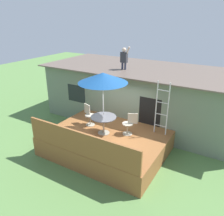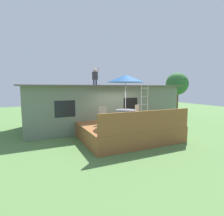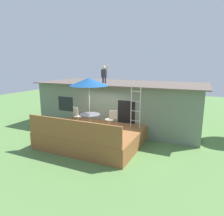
{
  "view_description": "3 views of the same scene",
  "coord_description": "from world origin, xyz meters",
  "views": [
    {
      "loc": [
        4.4,
        -7.04,
        5.33
      ],
      "look_at": [
        -0.46,
        1.11,
        1.43
      ],
      "focal_mm": 36.45,
      "sensor_mm": 36.0,
      "label": 1
    },
    {
      "loc": [
        -4.62,
        -8.15,
        2.71
      ],
      "look_at": [
        -0.36,
        1.07,
        1.53
      ],
      "focal_mm": 28.85,
      "sensor_mm": 36.0,
      "label": 2
    },
    {
      "loc": [
        4.97,
        -8.5,
        3.94
      ],
      "look_at": [
        0.5,
        1.17,
        1.67
      ],
      "focal_mm": 32.51,
      "sensor_mm": 36.0,
      "label": 3
    }
  ],
  "objects": [
    {
      "name": "ground_plane",
      "position": [
        0.0,
        0.0,
        0.0
      ],
      "size": [
        40.0,
        40.0,
        0.0
      ],
      "primitive_type": "plane",
      "color": "#567F42"
    },
    {
      "name": "house",
      "position": [
        -0.0,
        3.6,
        1.42
      ],
      "size": [
        10.5,
        4.5,
        2.84
      ],
      "color": "slate",
      "rests_on": "ground"
    },
    {
      "name": "deck",
      "position": [
        0.0,
        0.0,
        0.4
      ],
      "size": [
        4.72,
        3.75,
        0.8
      ],
      "primitive_type": "cube",
      "color": "brown",
      "rests_on": "ground"
    },
    {
      "name": "deck_railing",
      "position": [
        0.0,
        -1.83,
        1.25
      ],
      "size": [
        4.62,
        0.08,
        0.9
      ],
      "primitive_type": "cube",
      "color": "brown",
      "rests_on": "deck"
    },
    {
      "name": "patio_table",
      "position": [
        -0.14,
        -0.09,
        1.39
      ],
      "size": [
        1.04,
        1.04,
        0.74
      ],
      "color": "#A59E8C",
      "rests_on": "deck"
    },
    {
      "name": "patio_umbrella",
      "position": [
        -0.14,
        -0.09,
        3.15
      ],
      "size": [
        1.9,
        1.9,
        2.54
      ],
      "color": "silver",
      "rests_on": "deck"
    },
    {
      "name": "step_ladder",
      "position": [
        1.85,
        1.08,
        1.9
      ],
      "size": [
        0.52,
        0.04,
        2.2
      ],
      "color": "silver",
      "rests_on": "deck"
    },
    {
      "name": "person_figure",
      "position": [
        -0.76,
        2.77,
        3.45
      ],
      "size": [
        0.47,
        0.2,
        1.11
      ],
      "color": "#33384C",
      "rests_on": "house"
    },
    {
      "name": "patio_chair_left",
      "position": [
        -1.13,
        0.26,
        1.26
      ],
      "size": [
        0.6,
        0.44,
        0.92
      ],
      "rotation": [
        0.0,
        0.0,
        -0.34
      ],
      "color": "#A59E8C",
      "rests_on": "deck"
    },
    {
      "name": "patio_chair_right",
      "position": [
        0.79,
        0.38,
        1.26
      ],
      "size": [
        0.59,
        0.44,
        0.92
      ],
      "rotation": [
        0.0,
        0.0,
        -2.67
      ],
      "color": "#A59E8C",
      "rests_on": "deck"
    },
    {
      "name": "backyard_tree",
      "position": [
        7.49,
        4.16,
        2.94
      ],
      "size": [
        1.97,
        1.97,
        3.99
      ],
      "color": "brown",
      "rests_on": "ground"
    }
  ]
}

